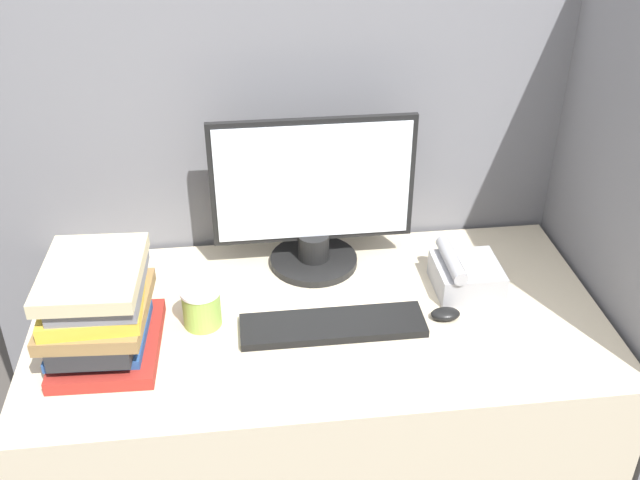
# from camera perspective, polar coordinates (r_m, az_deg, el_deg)

# --- Properties ---
(cubicle_panel_rear) EXTENTS (1.81, 0.04, 1.55)m
(cubicle_panel_rear) POSITION_cam_1_polar(r_m,az_deg,el_deg) (2.18, -1.31, 1.04)
(cubicle_panel_rear) COLOR slate
(cubicle_panel_rear) RESTS_ON ground_plane
(cubicle_panel_right) EXTENTS (0.04, 0.78, 1.55)m
(cubicle_panel_right) POSITION_cam_1_polar(r_m,az_deg,el_deg) (2.08, 20.59, -2.92)
(cubicle_panel_right) COLOR slate
(cubicle_panel_right) RESTS_ON ground_plane
(desk) EXTENTS (1.41, 0.72, 0.75)m
(desk) POSITION_cam_1_polar(r_m,az_deg,el_deg) (2.11, -0.06, -13.88)
(desk) COLOR beige
(desk) RESTS_ON ground_plane
(monitor) EXTENTS (0.53, 0.24, 0.42)m
(monitor) POSITION_cam_1_polar(r_m,az_deg,el_deg) (1.96, -0.51, 2.82)
(monitor) COLOR black
(monitor) RESTS_ON desk
(keyboard) EXTENTS (0.45, 0.12, 0.02)m
(keyboard) POSITION_cam_1_polar(r_m,az_deg,el_deg) (1.81, 0.98, -6.53)
(keyboard) COLOR black
(keyboard) RESTS_ON desk
(mouse) EXTENTS (0.07, 0.05, 0.03)m
(mouse) POSITION_cam_1_polar(r_m,az_deg,el_deg) (1.87, 9.54, -5.58)
(mouse) COLOR black
(mouse) RESTS_ON desk
(coffee_cup) EXTENTS (0.10, 0.10, 0.10)m
(coffee_cup) POSITION_cam_1_polar(r_m,az_deg,el_deg) (1.83, -9.01, -5.04)
(coffee_cup) COLOR #8CB247
(coffee_cup) RESTS_ON desk
(book_stack) EXTENTS (0.26, 0.30, 0.23)m
(book_stack) POSITION_cam_1_polar(r_m,az_deg,el_deg) (1.76, -16.51, -5.19)
(book_stack) COLOR maroon
(book_stack) RESTS_ON desk
(desk_telephone) EXTENTS (0.16, 0.18, 0.11)m
(desk_telephone) POSITION_cam_1_polar(r_m,az_deg,el_deg) (1.97, 10.99, -2.60)
(desk_telephone) COLOR #99999E
(desk_telephone) RESTS_ON desk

